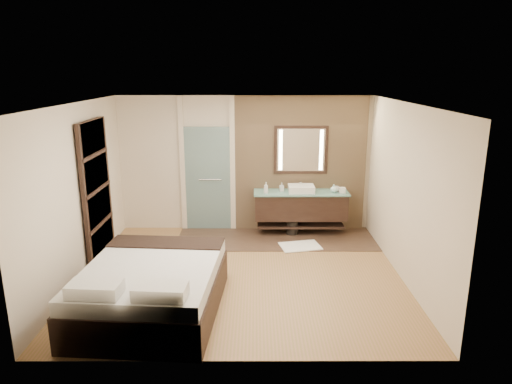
{
  "coord_description": "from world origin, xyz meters",
  "views": [
    {
      "loc": [
        0.2,
        -6.71,
        3.16
      ],
      "look_at": [
        0.21,
        0.6,
        1.21
      ],
      "focal_mm": 32.0,
      "sensor_mm": 36.0,
      "label": 1
    }
  ],
  "objects_px": {
    "waste_bin": "(292,228)",
    "bed": "(152,288)",
    "mirror_unit": "(301,150)",
    "vanity": "(301,206)"
  },
  "relations": [
    {
      "from": "mirror_unit",
      "to": "bed",
      "type": "relative_size",
      "value": 0.46
    },
    {
      "from": "bed",
      "to": "vanity",
      "type": "bearing_deg",
      "value": 57.64
    },
    {
      "from": "waste_bin",
      "to": "bed",
      "type": "bearing_deg",
      "value": -125.1
    },
    {
      "from": "bed",
      "to": "waste_bin",
      "type": "distance_m",
      "value": 3.68
    },
    {
      "from": "mirror_unit",
      "to": "bed",
      "type": "distance_m",
      "value": 4.23
    },
    {
      "from": "mirror_unit",
      "to": "bed",
      "type": "height_order",
      "value": "mirror_unit"
    },
    {
      "from": "vanity",
      "to": "waste_bin",
      "type": "bearing_deg",
      "value": -157.85
    },
    {
      "from": "mirror_unit",
      "to": "waste_bin",
      "type": "bearing_deg",
      "value": -118.6
    },
    {
      "from": "bed",
      "to": "waste_bin",
      "type": "bearing_deg",
      "value": 59.1
    },
    {
      "from": "bed",
      "to": "waste_bin",
      "type": "xyz_separation_m",
      "value": [
        2.11,
        3.01,
        -0.2
      ]
    }
  ]
}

